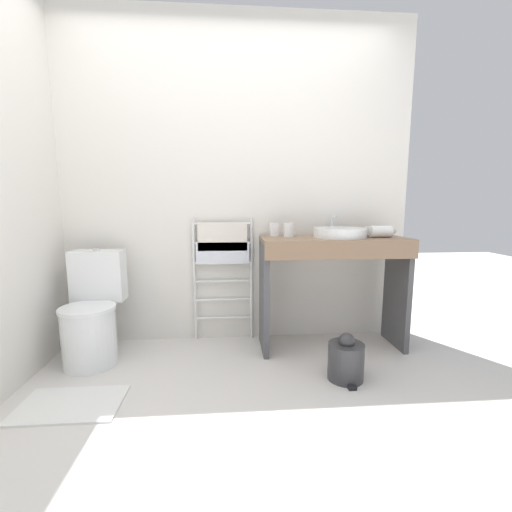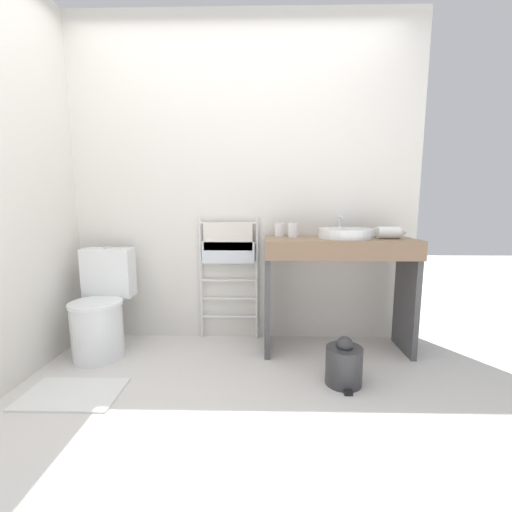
# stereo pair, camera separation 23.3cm
# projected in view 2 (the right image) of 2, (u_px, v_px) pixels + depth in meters

# --- Properties ---
(ground_plane) EXTENTS (12.00, 12.00, 0.00)m
(ground_plane) POSITION_uv_depth(u_px,v_px,m) (220.00, 443.00, 1.62)
(ground_plane) COLOR silver
(wall_back) EXTENTS (2.89, 0.12, 2.58)m
(wall_back) POSITION_uv_depth(u_px,v_px,m) (239.00, 183.00, 2.79)
(wall_back) COLOR silver
(wall_back) RESTS_ON ground_plane
(wall_side) EXTENTS (0.12, 1.98, 2.58)m
(wall_side) POSITION_uv_depth(u_px,v_px,m) (7.00, 177.00, 2.11)
(wall_side) COLOR silver
(wall_side) RESTS_ON ground_plane
(toilet) EXTENTS (0.37, 0.51, 0.79)m
(toilet) POSITION_uv_depth(u_px,v_px,m) (101.00, 312.00, 2.55)
(toilet) COLOR white
(toilet) RESTS_ON ground_plane
(towel_radiator) EXTENTS (0.49, 0.06, 1.01)m
(towel_radiator) POSITION_uv_depth(u_px,v_px,m) (228.00, 253.00, 2.77)
(towel_radiator) COLOR silver
(towel_radiator) RESTS_ON ground_plane
(vanity_counter) EXTENTS (1.10, 0.46, 0.87)m
(vanity_counter) POSITION_uv_depth(u_px,v_px,m) (338.00, 274.00, 2.56)
(vanity_counter) COLOR #84664C
(vanity_counter) RESTS_ON ground_plane
(sink_basin) EXTENTS (0.40, 0.40, 0.07)m
(sink_basin) POSITION_uv_depth(u_px,v_px,m) (345.00, 233.00, 2.52)
(sink_basin) COLOR white
(sink_basin) RESTS_ON vanity_counter
(faucet) EXTENTS (0.02, 0.10, 0.16)m
(faucet) POSITION_uv_depth(u_px,v_px,m) (340.00, 223.00, 2.69)
(faucet) COLOR silver
(faucet) RESTS_ON vanity_counter
(cup_near_wall) EXTENTS (0.07, 0.07, 0.10)m
(cup_near_wall) POSITION_uv_depth(u_px,v_px,m) (280.00, 230.00, 2.68)
(cup_near_wall) COLOR white
(cup_near_wall) RESTS_ON vanity_counter
(cup_near_edge) EXTENTS (0.08, 0.08, 0.11)m
(cup_near_edge) POSITION_uv_depth(u_px,v_px,m) (293.00, 230.00, 2.61)
(cup_near_edge) COLOR white
(cup_near_edge) RESTS_ON vanity_counter
(hair_dryer) EXTENTS (0.21, 0.19, 0.09)m
(hair_dryer) POSITION_uv_depth(u_px,v_px,m) (389.00, 233.00, 2.49)
(hair_dryer) COLOR white
(hair_dryer) RESTS_ON vanity_counter
(trash_bin) EXTENTS (0.23, 0.26, 0.31)m
(trash_bin) POSITION_uv_depth(u_px,v_px,m) (344.00, 364.00, 2.14)
(trash_bin) COLOR #333335
(trash_bin) RESTS_ON ground_plane
(bath_mat) EXTENTS (0.56, 0.36, 0.01)m
(bath_mat) POSITION_uv_depth(u_px,v_px,m) (72.00, 394.00, 2.03)
(bath_mat) COLOR silver
(bath_mat) RESTS_ON ground_plane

